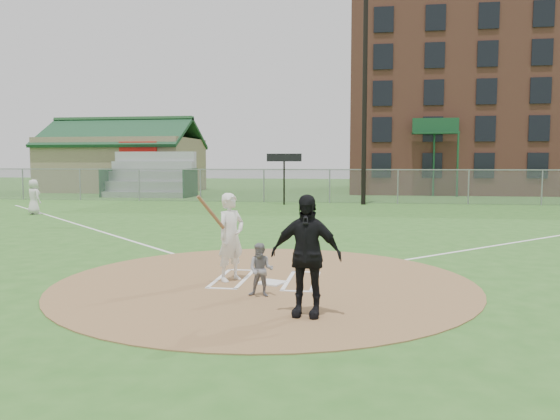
# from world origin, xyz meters

# --- Properties ---
(ground) EXTENTS (140.00, 140.00, 0.00)m
(ground) POSITION_xyz_m (0.00, 0.00, 0.00)
(ground) COLOR #2E6121
(ground) RESTS_ON ground
(dirt_circle) EXTENTS (8.40, 8.40, 0.02)m
(dirt_circle) POSITION_xyz_m (0.00, 0.00, 0.01)
(dirt_circle) COLOR olive
(dirt_circle) RESTS_ON ground
(home_plate) EXTENTS (0.60, 0.60, 0.03)m
(home_plate) POSITION_xyz_m (0.15, -0.16, 0.04)
(home_plate) COLOR white
(home_plate) RESTS_ON dirt_circle
(foul_line_third) EXTENTS (17.04, 17.04, 0.01)m
(foul_line_third) POSITION_xyz_m (-9.00, 9.00, 0.01)
(foul_line_third) COLOR white
(foul_line_third) RESTS_ON ground
(catcher) EXTENTS (0.49, 0.39, 0.97)m
(catcher) POSITION_xyz_m (0.14, -1.22, 0.50)
(catcher) COLOR gray
(catcher) RESTS_ON dirt_circle
(umpire) EXTENTS (1.17, 0.59, 1.91)m
(umpire) POSITION_xyz_m (1.06, -2.32, 0.98)
(umpire) COLOR black
(umpire) RESTS_ON dirt_circle
(ondeck_player) EXTENTS (0.95, 0.83, 1.63)m
(ondeck_player) POSITION_xyz_m (-13.22, 12.67, 0.82)
(ondeck_player) COLOR silver
(ondeck_player) RESTS_ON ground
(batters_boxes) EXTENTS (2.08, 1.88, 0.01)m
(batters_boxes) POSITION_xyz_m (0.00, 0.15, 0.03)
(batters_boxes) COLOR white
(batters_boxes) RESTS_ON dirt_circle
(batter_at_plate) EXTENTS (0.91, 1.02, 1.79)m
(batter_at_plate) POSITION_xyz_m (-0.71, -0.02, 0.92)
(batter_at_plate) COLOR white
(batter_at_plate) RESTS_ON dirt_circle
(outfield_fence) EXTENTS (56.08, 0.08, 2.03)m
(outfield_fence) POSITION_xyz_m (0.00, 22.00, 1.02)
(outfield_fence) COLOR slate
(outfield_fence) RESTS_ON ground
(bleachers) EXTENTS (6.08, 3.20, 3.20)m
(bleachers) POSITION_xyz_m (-13.00, 26.20, 1.59)
(bleachers) COLOR #B7BABF
(bleachers) RESTS_ON ground
(clubhouse) EXTENTS (12.20, 8.71, 6.23)m
(clubhouse) POSITION_xyz_m (-18.00, 32.99, 2.39)
(clubhouse) COLOR gray
(clubhouse) RESTS_ON ground
(brick_warehouse) EXTENTS (30.00, 17.17, 15.00)m
(brick_warehouse) POSITION_xyz_m (16.00, 37.96, 7.50)
(brick_warehouse) COLOR brown
(brick_warehouse) RESTS_ON ground
(light_pole) EXTENTS (1.20, 0.30, 12.22)m
(light_pole) POSITION_xyz_m (2.00, 21.00, 6.61)
(light_pole) COLOR black
(light_pole) RESTS_ON ground
(scoreboard_sign) EXTENTS (2.00, 0.10, 2.93)m
(scoreboard_sign) POSITION_xyz_m (-2.50, 20.20, 2.39)
(scoreboard_sign) COLOR black
(scoreboard_sign) RESTS_ON ground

